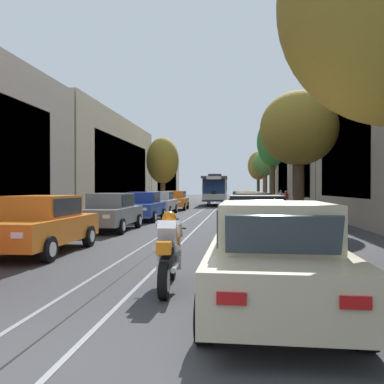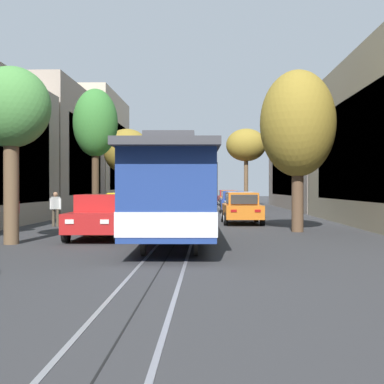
% 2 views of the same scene
% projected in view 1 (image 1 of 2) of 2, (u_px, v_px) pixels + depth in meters
% --- Properties ---
extents(ground_plane, '(170.83, 170.83, 0.00)m').
position_uv_depth(ground_plane, '(207.00, 212.00, 30.83)').
color(ground_plane, '#38383A').
extents(trolley_track_rails, '(1.14, 76.33, 0.01)m').
position_uv_depth(trolley_track_rails, '(211.00, 208.00, 35.63)').
color(trolley_track_rails, gray).
rests_on(trolley_track_rails, ground).
extents(building_facade_left, '(5.63, 68.03, 8.18)m').
position_uv_depth(building_facade_left, '(91.00, 165.00, 35.05)').
color(building_facade_left, gray).
rests_on(building_facade_left, ground).
extents(building_facade_right, '(5.84, 68.03, 10.91)m').
position_uv_depth(building_facade_right, '(339.00, 155.00, 31.64)').
color(building_facade_right, '#BCAD93').
rests_on(building_facade_right, ground).
extents(parked_car_orange_second_left, '(2.02, 4.37, 1.58)m').
position_uv_depth(parked_car_orange_second_left, '(41.00, 224.00, 11.02)').
color(parked_car_orange_second_left, orange).
rests_on(parked_car_orange_second_left, ground).
extents(parked_car_grey_mid_left, '(2.00, 4.36, 1.58)m').
position_uv_depth(parked_car_grey_mid_left, '(110.00, 212.00, 16.91)').
color(parked_car_grey_mid_left, slate).
rests_on(parked_car_grey_mid_left, ground).
extents(parked_car_blue_fourth_left, '(2.01, 4.37, 1.58)m').
position_uv_depth(parked_car_blue_fourth_left, '(143.00, 206.00, 22.23)').
color(parked_car_blue_fourth_left, '#233D93').
rests_on(parked_car_blue_fourth_left, ground).
extents(parked_car_silver_fifth_left, '(2.01, 4.36, 1.58)m').
position_uv_depth(parked_car_silver_fifth_left, '(160.00, 203.00, 27.92)').
color(parked_car_silver_fifth_left, '#B7B7BC').
rests_on(parked_car_silver_fifth_left, ground).
extents(parked_car_orange_sixth_left, '(2.06, 4.39, 1.58)m').
position_uv_depth(parked_car_orange_sixth_left, '(176.00, 200.00, 33.46)').
color(parked_car_orange_sixth_left, orange).
rests_on(parked_car_orange_sixth_left, ground).
extents(parked_car_beige_near_right, '(2.03, 4.37, 1.58)m').
position_uv_depth(parked_car_beige_near_right, '(274.00, 256.00, 5.78)').
color(parked_car_beige_near_right, '#C1B28E').
rests_on(parked_car_beige_near_right, ground).
extents(parked_car_black_second_right, '(2.05, 4.38, 1.58)m').
position_uv_depth(parked_car_black_second_right, '(255.00, 222.00, 11.71)').
color(parked_car_black_second_right, black).
rests_on(parked_car_black_second_right, ground).
extents(parked_car_black_mid_right, '(2.03, 4.37, 1.58)m').
position_uv_depth(parked_car_black_mid_right, '(252.00, 211.00, 17.37)').
color(parked_car_black_mid_right, black).
rests_on(parked_car_black_mid_right, ground).
extents(parked_car_orange_fourth_right, '(2.04, 4.38, 1.58)m').
position_uv_depth(parked_car_orange_fourth_right, '(249.00, 205.00, 23.31)').
color(parked_car_orange_fourth_right, orange).
rests_on(parked_car_orange_fourth_right, ground).
extents(parked_car_green_fifth_right, '(2.14, 4.42, 1.58)m').
position_uv_depth(parked_car_green_fifth_right, '(244.00, 202.00, 28.96)').
color(parked_car_green_fifth_right, '#1E6038').
rests_on(parked_car_green_fifth_right, ground).
extents(parked_car_yellow_sixth_right, '(2.01, 4.36, 1.58)m').
position_uv_depth(parked_car_yellow_sixth_right, '(244.00, 200.00, 34.26)').
color(parked_car_yellow_sixth_right, gold).
rests_on(parked_car_yellow_sixth_right, ground).
extents(parked_car_red_far_right, '(2.06, 4.39, 1.58)m').
position_uv_depth(parked_car_red_far_right, '(242.00, 198.00, 40.61)').
color(parked_car_red_far_right, red).
rests_on(parked_car_red_far_right, ground).
extents(street_tree_kerb_left_second, '(3.10, 3.33, 6.68)m').
position_uv_depth(street_tree_kerb_left_second, '(163.00, 161.00, 38.38)').
color(street_tree_kerb_left_second, brown).
rests_on(street_tree_kerb_left_second, ground).
extents(street_tree_kerb_right_second, '(3.63, 3.70, 6.39)m').
position_uv_depth(street_tree_kerb_right_second, '(299.00, 129.00, 18.91)').
color(street_tree_kerb_right_second, '#4C3826').
rests_on(street_tree_kerb_right_second, ground).
extents(street_tree_kerb_right_mid, '(2.42, 2.30, 7.20)m').
position_uv_depth(street_tree_kerb_right_mid, '(273.00, 143.00, 30.87)').
color(street_tree_kerb_right_mid, '#4C3826').
rests_on(street_tree_kerb_right_mid, ground).
extents(street_tree_kerb_right_fourth, '(2.57, 2.13, 5.74)m').
position_uv_depth(street_tree_kerb_right_fourth, '(265.00, 165.00, 42.26)').
color(street_tree_kerb_right_fourth, brown).
rests_on(street_tree_kerb_right_fourth, ground).
extents(street_tree_kerb_right_far, '(2.90, 3.02, 6.95)m').
position_uv_depth(street_tree_kerb_right_far, '(258.00, 166.00, 55.49)').
color(street_tree_kerb_right_far, '#4C3826').
rests_on(street_tree_kerb_right_far, ground).
extents(cable_car_trolley, '(2.77, 9.17, 3.28)m').
position_uv_depth(cable_car_trolley, '(215.00, 190.00, 43.46)').
color(cable_car_trolley, navy).
rests_on(cable_car_trolley, ground).
extents(motorcycle_with_rider, '(0.57, 1.99, 1.37)m').
position_uv_depth(motorcycle_with_rider, '(169.00, 252.00, 7.11)').
color(motorcycle_with_rider, black).
rests_on(motorcycle_with_rider, ground).
extents(pedestrian_on_right_pavement, '(0.55, 0.41, 1.57)m').
position_uv_depth(pedestrian_on_right_pavement, '(286.00, 198.00, 37.76)').
color(pedestrian_on_right_pavement, black).
rests_on(pedestrian_on_right_pavement, ground).
extents(pedestrian_crossing_far, '(0.55, 0.42, 1.63)m').
position_uv_depth(pedestrian_crossing_far, '(281.00, 198.00, 34.64)').
color(pedestrian_crossing_far, '#4C4233').
rests_on(pedestrian_crossing_far, ground).
extents(fire_hydrant, '(0.40, 0.22, 0.84)m').
position_uv_depth(fire_hydrant, '(1.00, 235.00, 11.65)').
color(fire_hydrant, '#B2B2B7').
rests_on(fire_hydrant, ground).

